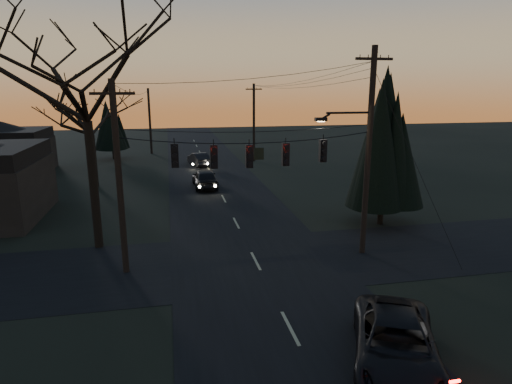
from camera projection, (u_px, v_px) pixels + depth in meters
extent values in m
cube|color=black|center=(227.00, 206.00, 30.08)|extent=(8.00, 120.00, 0.02)
cube|color=black|center=(256.00, 261.00, 20.57)|extent=(60.00, 7.00, 0.02)
cylinder|color=black|center=(250.00, 134.00, 19.06)|extent=(11.50, 0.04, 0.04)
cylinder|color=black|center=(94.00, 186.00, 21.64)|extent=(0.44, 0.44, 6.54)
cylinder|color=black|center=(381.00, 211.00, 25.99)|extent=(0.36, 0.36, 1.60)
cone|color=black|center=(385.00, 145.00, 25.03)|extent=(3.86, 3.86, 7.27)
cylinder|color=black|center=(94.00, 161.00, 35.35)|extent=(0.44, 0.44, 4.37)
cylinder|color=black|center=(114.00, 152.00, 49.40)|extent=(0.36, 0.36, 1.60)
cone|color=black|center=(112.00, 127.00, 48.69)|extent=(3.23, 3.23, 5.09)
imported|color=black|center=(396.00, 344.00, 12.69)|extent=(4.35, 5.77, 1.46)
imported|color=black|center=(205.00, 178.00, 35.36)|extent=(1.97, 4.63, 1.56)
imported|color=black|center=(199.00, 159.00, 45.34)|extent=(2.37, 4.37, 1.37)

